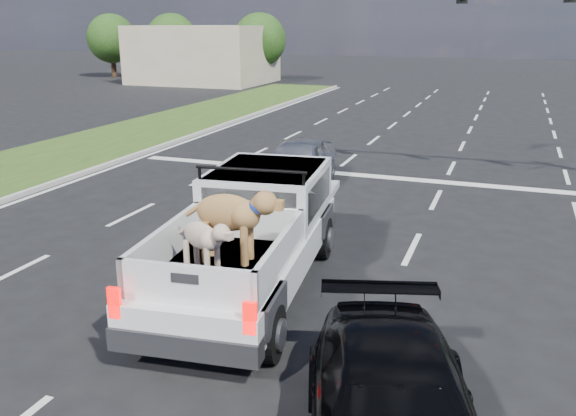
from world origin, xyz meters
TOP-DOWN VIEW (x-y plane):
  - ground at (0.00, 0.00)m, footprint 160.00×160.00m
  - road_markings at (0.00, 6.56)m, footprint 17.75×60.00m
  - curb_left at (-9.05, 6.00)m, footprint 0.15×60.00m
  - building_left at (-20.00, 36.00)m, footprint 10.00×8.00m
  - tree_far_a at (-30.00, 38.00)m, footprint 4.20×4.20m
  - tree_far_b at (-24.00, 38.00)m, footprint 4.20×4.20m
  - tree_far_c at (-16.00, 38.00)m, footprint 4.20×4.20m
  - pickup_truck at (-0.67, 1.02)m, footprint 2.78×6.10m
  - silver_sedan at (-2.20, 7.92)m, footprint 2.05×4.33m

SIDE VIEW (x-z plane):
  - ground at x=0.00m, z-range 0.00..0.00m
  - road_markings at x=0.00m, z-range 0.00..0.01m
  - curb_left at x=-9.05m, z-range 0.00..0.14m
  - silver_sedan at x=-2.20m, z-range 0.00..1.43m
  - pickup_truck at x=-0.67m, z-range -0.06..2.15m
  - building_left at x=-20.00m, z-range 0.00..4.40m
  - tree_far_a at x=-30.00m, z-range 0.59..5.99m
  - tree_far_b at x=-24.00m, z-range 0.59..5.99m
  - tree_far_c at x=-16.00m, z-range 0.59..5.99m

